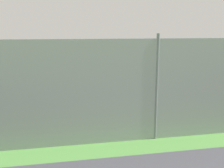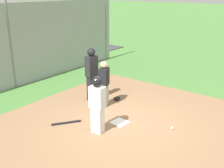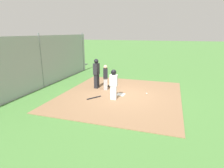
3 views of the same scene
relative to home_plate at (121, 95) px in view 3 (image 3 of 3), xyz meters
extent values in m
plane|color=#477A38|center=(0.00, 0.00, -0.04)|extent=(140.00, 140.00, 0.00)
cube|color=#896647|center=(0.00, 0.00, -0.03)|extent=(7.20, 6.40, 0.03)
cube|color=white|center=(0.00, 0.00, 0.00)|extent=(0.47, 0.47, 0.02)
cube|color=#9E9EA3|center=(-0.69, -1.13, 0.35)|extent=(0.36, 0.31, 0.71)
cube|color=black|center=(-0.69, -1.13, 0.98)|extent=(0.45, 0.37, 0.56)
sphere|color=tan|center=(-0.69, -1.13, 1.38)|extent=(0.22, 0.22, 0.22)
cube|color=black|center=(-0.81, -1.76, 0.42)|extent=(0.32, 0.25, 0.86)
cube|color=#232328|center=(-0.81, -1.76, 1.20)|extent=(0.41, 0.30, 0.68)
sphere|color=black|center=(-0.81, -1.76, 1.67)|extent=(0.27, 0.27, 0.27)
cube|color=silver|center=(0.79, -0.16, 0.35)|extent=(0.25, 0.32, 0.72)
cube|color=silver|center=(0.79, -0.16, 1.00)|extent=(0.30, 0.40, 0.57)
sphere|color=tan|center=(0.79, -0.16, 1.40)|extent=(0.23, 0.23, 0.23)
sphere|color=black|center=(0.79, -0.16, 1.42)|extent=(0.28, 0.28, 0.28)
cylinder|color=black|center=(0.98, -1.19, 0.02)|extent=(0.72, 0.53, 0.06)
ellipsoid|color=black|center=(-1.32, -1.08, 0.05)|extent=(0.24, 0.20, 0.12)
sphere|color=white|center=(-0.55, 1.37, 0.03)|extent=(0.07, 0.07, 0.07)
cube|color=#93999E|center=(0.00, -5.08, 1.56)|extent=(12.00, 0.05, 3.20)
cylinder|color=slate|center=(-5.70, -5.08, 1.64)|extent=(0.10, 0.10, 3.35)
cylinder|color=slate|center=(0.00, -5.08, 1.64)|extent=(0.10, 0.10, 3.35)
cube|color=#235B38|center=(-5.51, -9.37, 0.40)|extent=(4.26, 1.85, 0.64)
cube|color=#1E4E2F|center=(-5.66, -9.38, 1.00)|extent=(2.36, 1.64, 0.56)
cylinder|color=black|center=(-4.18, -8.47, 0.30)|extent=(0.61, 0.20, 0.60)
cylinder|color=black|center=(-4.12, -10.17, 0.30)|extent=(0.61, 0.20, 0.60)
cylinder|color=black|center=(-6.91, -8.57, 0.30)|extent=(0.61, 0.20, 0.60)
cylinder|color=black|center=(-6.85, -10.27, 0.30)|extent=(0.61, 0.20, 0.60)
camera|label=1|loc=(-2.89, -12.63, 3.41)|focal=42.02mm
camera|label=2|loc=(5.72, 4.08, 3.62)|focal=43.67mm
camera|label=3|loc=(9.53, 2.55, 3.36)|focal=29.93mm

